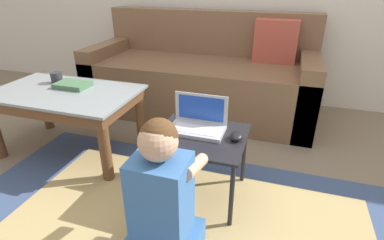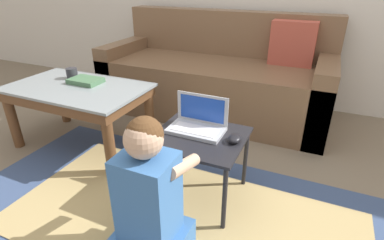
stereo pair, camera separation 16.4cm
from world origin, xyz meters
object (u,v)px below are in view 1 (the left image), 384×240
(laptop, at_px, (198,124))
(laptop_desk, at_px, (200,143))
(coffee_table, at_px, (66,101))
(person_seated, at_px, (162,206))
(cup_on_table, at_px, (57,78))
(book_on_table, at_px, (73,85))
(computer_mouse, at_px, (237,136))
(couch, at_px, (203,78))

(laptop, bearing_deg, laptop_desk, -58.87)
(coffee_table, distance_m, laptop, 1.00)
(person_seated, xyz_separation_m, cup_on_table, (-1.15, 0.80, 0.20))
(laptop, bearing_deg, book_on_table, 167.09)
(coffee_table, relative_size, laptop_desk, 2.03)
(computer_mouse, bearing_deg, coffee_table, 171.55)
(laptop, xyz_separation_m, book_on_table, (-0.98, 0.22, 0.05))
(cup_on_table, bearing_deg, computer_mouse, -12.58)
(person_seated, height_order, cup_on_table, person_seated)
(laptop_desk, xyz_separation_m, computer_mouse, (0.19, 0.02, 0.07))
(couch, xyz_separation_m, computer_mouse, (0.53, -1.20, 0.10))
(laptop, distance_m, person_seated, 0.54)
(laptop_desk, xyz_separation_m, cup_on_table, (-1.18, 0.32, 0.16))
(laptop, height_order, book_on_table, laptop)
(person_seated, bearing_deg, computer_mouse, 66.02)
(book_on_table, bearing_deg, cup_on_table, 165.75)
(computer_mouse, xyz_separation_m, cup_on_table, (-1.37, 0.31, 0.09))
(couch, height_order, laptop_desk, couch)
(laptop_desk, distance_m, book_on_table, 1.06)
(cup_on_table, bearing_deg, couch, 46.71)
(person_seated, relative_size, book_on_table, 3.07)
(laptop_desk, relative_size, book_on_table, 2.12)
(book_on_table, bearing_deg, laptop, -12.91)
(coffee_table, distance_m, person_seated, 1.20)
(couch, bearing_deg, computer_mouse, -66.35)
(person_seated, bearing_deg, couch, 100.31)
(computer_mouse, bearing_deg, person_seated, -113.98)
(couch, xyz_separation_m, laptop, (0.30, -1.16, 0.12))
(computer_mouse, bearing_deg, book_on_table, 167.65)
(coffee_table, bearing_deg, computer_mouse, -8.45)
(coffee_table, xyz_separation_m, book_on_table, (0.01, 0.08, 0.09))
(laptop, height_order, person_seated, person_seated)
(laptop_desk, height_order, cup_on_table, cup_on_table)
(laptop_desk, distance_m, computer_mouse, 0.20)
(coffee_table, bearing_deg, cup_on_table, 140.99)
(cup_on_table, bearing_deg, laptop, -13.10)
(computer_mouse, height_order, cup_on_table, cup_on_table)
(person_seated, bearing_deg, coffee_table, 146.05)
(coffee_table, relative_size, book_on_table, 4.29)
(laptop_desk, height_order, book_on_table, book_on_table)
(laptop, height_order, cup_on_table, laptop)
(laptop, relative_size, book_on_table, 1.32)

